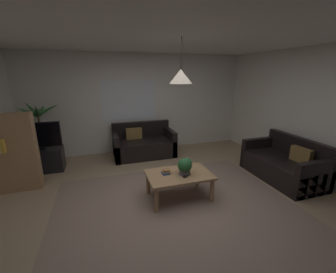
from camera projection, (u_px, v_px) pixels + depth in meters
floor at (174, 204)px, 3.55m from camera, size 5.73×5.53×0.02m
rug at (178, 210)px, 3.36m from camera, size 3.72×3.04×0.01m
wall_back at (139, 104)px, 5.75m from camera, size 5.85×0.06×2.53m
wall_right at (321, 116)px, 4.03m from camera, size 0.06×5.53×2.53m
ceiling at (175, 33)px, 2.83m from camera, size 5.73×5.53×0.02m
window_pane at (129, 101)px, 5.61m from camera, size 1.38×0.01×1.01m
couch_under_window at (144, 145)px, 5.55m from camera, size 1.51×0.84×0.82m
couch_right_side at (284, 165)px, 4.33m from camera, size 0.84×1.52×0.82m
coffee_table at (179, 177)px, 3.61m from camera, size 1.06×0.68×0.44m
book_on_table_0 at (166, 173)px, 3.58m from camera, size 0.13×0.13×0.03m
book_on_table_1 at (166, 172)px, 3.58m from camera, size 0.15×0.11×0.02m
book_on_table_2 at (166, 170)px, 3.58m from camera, size 0.13×0.12×0.03m
remote_on_table_0 at (187, 175)px, 3.50m from camera, size 0.16×0.13×0.02m
potted_plant_on_table at (185, 165)px, 3.53m from camera, size 0.23×0.23×0.29m
tv_stand at (41, 160)px, 4.65m from camera, size 0.90×0.44×0.50m
tv at (36, 136)px, 4.47m from camera, size 0.94×0.16×0.58m
potted_palm_corner at (42, 137)px, 4.96m from camera, size 0.85×0.89×1.48m
bookshelf_corner at (14, 153)px, 3.78m from camera, size 0.70×0.31×1.40m
pendant_lamp at (181, 76)px, 3.16m from camera, size 0.33×0.33×0.64m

